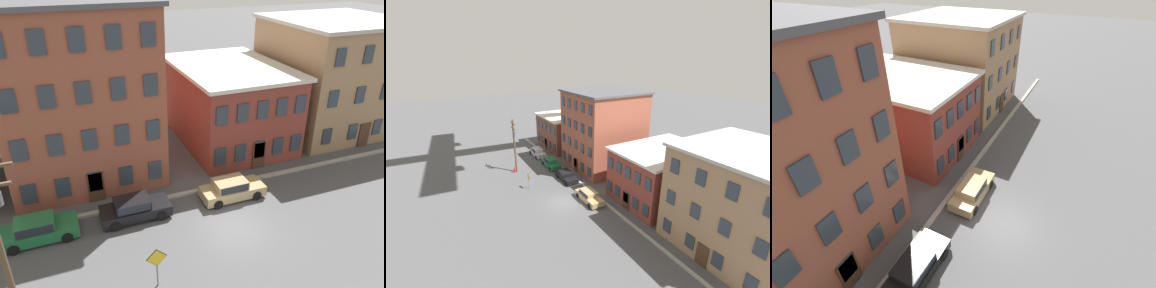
# 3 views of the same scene
# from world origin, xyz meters

# --- Properties ---
(ground_plane) EXTENTS (200.00, 200.00, 0.00)m
(ground_plane) POSITION_xyz_m (0.00, 0.00, 0.00)
(ground_plane) COLOR #4C4C4F
(kerb_strip) EXTENTS (56.00, 0.36, 0.16)m
(kerb_strip) POSITION_xyz_m (0.00, 4.50, 0.08)
(kerb_strip) COLOR #9E998E
(kerb_strip) RESTS_ON ground_plane
(apartment_far) EXTENTS (8.77, 11.78, 6.84)m
(apartment_far) POSITION_xyz_m (5.09, 11.63, 3.44)
(apartment_far) COLOR brown
(apartment_far) RESTS_ON ground_plane
(apartment_annex) EXTENTS (11.27, 11.06, 10.14)m
(apartment_annex) POSITION_xyz_m (15.51, 11.27, 5.08)
(apartment_annex) COLOR #9E7A56
(apartment_annex) RESTS_ON ground_plane
(car_black) EXTENTS (4.40, 1.92, 1.43)m
(car_black) POSITION_xyz_m (-5.46, 3.22, 0.75)
(car_black) COLOR black
(car_black) RESTS_ON ground_plane
(car_tan) EXTENTS (4.40, 1.92, 1.43)m
(car_tan) POSITION_xyz_m (1.28, 3.02, 0.75)
(car_tan) COLOR tan
(car_tan) RESTS_ON ground_plane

